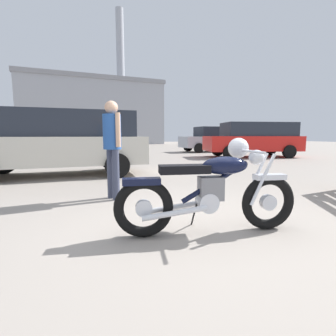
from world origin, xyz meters
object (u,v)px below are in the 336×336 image
Objects in this scene: bystander at (112,140)px; red_hatchback_near at (59,139)px; dark_sedan_left at (61,141)px; silver_sedan_mid at (212,139)px; vintage_motorcycle at (213,189)px; blue_hatchback_right at (254,139)px.

bystander is 13.63m from red_hatchback_near.
dark_sedan_left is 11.63m from silver_sedan_mid.
vintage_motorcycle is 1.25× the size of bystander.
bystander is 3.22m from dark_sedan_left.
red_hatchback_near is (-3.17, 15.28, 0.34)m from vintage_motorcycle.
bystander is 9.99m from blue_hatchback_right.
dark_sedan_left is (-2.03, 4.87, 0.45)m from vintage_motorcycle.
blue_hatchback_right is 9.39m from dark_sedan_left.
dark_sedan_left is at bearing 32.08° from blue_hatchback_right.
vintage_motorcycle is 5.29m from dark_sedan_left.
dark_sedan_left is (-8.75, -3.41, 0.00)m from blue_hatchback_right.
silver_sedan_mid is at bearing -138.99° from dark_sedan_left.
blue_hatchback_right is at bearing 14.81° from bystander.
bystander is (-0.93, 1.84, 0.53)m from vintage_motorcycle.
red_hatchback_near is (-1.14, 10.42, -0.10)m from dark_sedan_left.
bystander is at bearing 107.74° from red_hatchback_near.
silver_sedan_mid is (7.52, 10.82, -0.18)m from bystander.
silver_sedan_mid is (-0.12, 4.38, -0.10)m from blue_hatchback_right.
dark_sedan_left reaches higher than bystander.
dark_sedan_left is 10.48m from red_hatchback_near.
vintage_motorcycle is at bearing 109.98° from red_hatchback_near.
red_hatchback_near is at bearing -84.86° from dark_sedan_left.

